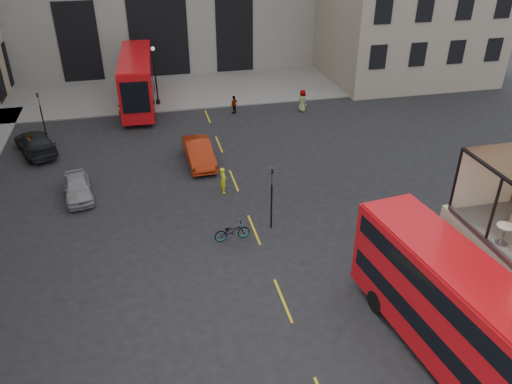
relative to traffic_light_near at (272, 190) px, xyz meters
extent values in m
cube|color=black|center=(5.98, -12.00, -0.42)|extent=(0.08, 9.20, 3.00)
cube|color=beige|center=(7.50, -7.00, 3.62)|extent=(3.00, 0.04, 2.90)
cube|color=black|center=(-4.00, 30.96, 2.58)|extent=(6.00, 0.12, 10.00)
cube|color=black|center=(-12.00, 30.96, 1.58)|extent=(4.00, 0.12, 8.00)
cube|color=black|center=(4.00, 30.96, 1.58)|extent=(4.00, 0.12, 8.00)
cube|color=slate|center=(-5.00, 26.00, -2.36)|extent=(40.00, 12.00, 0.12)
cylinder|color=black|center=(0.00, 0.00, -1.02)|extent=(0.10, 0.10, 2.80)
imported|color=black|center=(0.00, 0.00, 0.88)|extent=(0.16, 0.20, 1.00)
cylinder|color=black|center=(-14.00, 16.00, -1.02)|extent=(0.10, 0.10, 2.80)
imported|color=black|center=(-14.00, 16.00, 0.88)|extent=(0.16, 0.20, 1.00)
cylinder|color=black|center=(-5.00, 22.00, 0.08)|extent=(0.14, 0.14, 5.00)
cylinder|color=black|center=(-5.00, 22.00, -2.17)|extent=(0.36, 0.36, 0.50)
sphere|color=silver|center=(-5.00, 22.00, 2.73)|extent=(0.36, 0.36, 0.36)
cube|color=red|center=(4.50, -11.08, 0.03)|extent=(3.99, 11.71, 4.07)
cube|color=black|center=(4.50, -11.08, -0.55)|extent=(3.95, 11.09, 0.83)
cube|color=black|center=(4.50, -11.08, 1.28)|extent=(3.95, 11.09, 0.83)
cube|color=red|center=(4.50, -11.08, 2.09)|extent=(3.86, 11.47, 0.13)
cylinder|color=black|center=(2.88, -7.58, -1.90)|extent=(0.42, 1.07, 1.04)
cylinder|color=black|center=(5.23, -7.29, -1.90)|extent=(0.42, 1.07, 1.04)
cube|color=red|center=(-6.62, 22.16, 0.07)|extent=(3.18, 11.78, 4.14)
cube|color=black|center=(-6.62, 22.16, -0.52)|extent=(3.19, 11.15, 0.85)
cube|color=black|center=(-6.62, 22.16, 1.34)|extent=(3.19, 11.15, 0.85)
cube|color=red|center=(-6.62, 22.16, 2.17)|extent=(3.06, 11.54, 0.13)
cylinder|color=black|center=(-7.66, 25.95, -1.89)|extent=(0.35, 1.07, 1.06)
cylinder|color=black|center=(-5.25, 25.84, -1.89)|extent=(0.35, 1.07, 1.06)
cylinder|color=black|center=(-8.01, 18.14, -1.89)|extent=(0.35, 1.07, 1.06)
cylinder|color=black|center=(-5.60, 18.03, -1.89)|extent=(0.35, 1.07, 1.06)
imported|color=gray|center=(-10.90, 6.08, -1.73)|extent=(2.28, 4.30, 1.39)
imported|color=#9F2509|center=(-2.89, 9.13, -1.61)|extent=(1.98, 5.05, 1.64)
imported|color=black|center=(-14.42, 13.67, -1.64)|extent=(3.98, 5.81, 1.56)
imported|color=gray|center=(-2.37, -0.61, -1.91)|extent=(2.01, 0.83, 1.03)
imported|color=yellow|center=(-1.92, 4.65, -1.56)|extent=(0.46, 0.66, 1.72)
imported|color=gray|center=(-8.16, 18.61, -1.63)|extent=(0.95, 1.17, 1.58)
imported|color=gray|center=(1.44, 18.34, -1.62)|extent=(0.94, 0.94, 1.60)
imported|color=gray|center=(7.42, 17.43, -1.45)|extent=(0.88, 1.10, 1.96)
imported|color=gray|center=(-14.50, 12.52, -1.46)|extent=(0.60, 0.79, 1.94)
cylinder|color=white|center=(6.57, -9.70, 2.97)|extent=(0.65, 0.65, 0.04)
cylinder|color=slate|center=(6.57, -9.70, 2.58)|extent=(0.09, 0.09, 0.76)
cylinder|color=slate|center=(6.57, -9.70, 2.19)|extent=(0.48, 0.48, 0.03)
camera|label=1|loc=(-6.22, -22.85, 13.43)|focal=35.00mm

